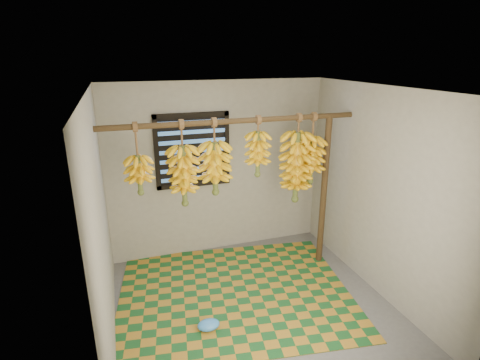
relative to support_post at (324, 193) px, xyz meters
name	(u,v)px	position (x,y,z in m)	size (l,w,h in m)	color
floor	(255,309)	(-1.20, -0.70, -1.00)	(3.00, 3.00, 0.01)	#545454
ceiling	(259,89)	(-1.20, -0.70, 1.40)	(3.00, 3.00, 0.01)	silver
wall_back	(218,169)	(-1.20, 0.80, 0.20)	(3.00, 0.01, 2.40)	gray
wall_left	(101,231)	(-2.71, -0.70, 0.20)	(0.01, 3.00, 2.40)	gray
wall_right	(380,194)	(0.30, -0.70, 0.20)	(0.01, 3.00, 2.40)	gray
window	(193,151)	(-1.55, 0.78, 0.50)	(1.00, 0.04, 1.00)	black
hanging_pole	(236,121)	(-1.20, 0.00, 1.00)	(0.06, 0.06, 3.00)	#443119
support_post	(324,193)	(0.00, 0.00, 0.00)	(0.08, 0.08, 2.00)	#443119
woven_mat	(235,293)	(-1.33, -0.35, -0.99)	(2.69, 2.15, 0.01)	#174F21
plastic_bag	(209,325)	(-1.78, -0.86, -0.94)	(0.24, 0.17, 0.10)	#3A88DB
banana_bunch_a	(139,175)	(-2.29, 0.00, 0.48)	(0.30, 0.30, 0.79)	brown
banana_bunch_b	(184,176)	(-1.82, 0.00, 0.42)	(0.34, 0.34, 0.98)	brown
banana_bunch_c	(215,168)	(-1.45, 0.00, 0.47)	(0.36, 0.36, 0.89)	brown
banana_bunch_d	(258,154)	(-0.93, 0.00, 0.60)	(0.29, 0.29, 0.72)	brown
banana_bunch_e	(296,167)	(-0.41, 0.00, 0.38)	(0.42, 0.42, 1.11)	brown
banana_bunch_f	(311,160)	(-0.21, 0.00, 0.46)	(0.33, 0.33, 0.89)	brown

